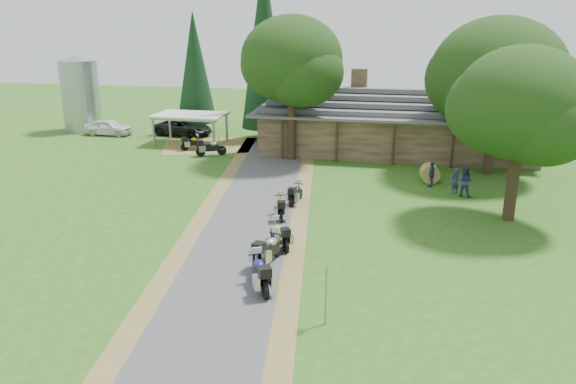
% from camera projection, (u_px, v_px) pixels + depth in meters
% --- Properties ---
extents(ground, '(120.00, 120.00, 0.00)m').
position_uv_depth(ground, '(227.00, 275.00, 22.73)').
color(ground, '#2B5618').
rests_on(ground, ground).
extents(driveway, '(51.95, 51.95, 0.00)m').
position_uv_depth(driveway, '(243.00, 238.00, 26.56)').
color(driveway, '#454547').
rests_on(driveway, ground).
extents(lodge, '(21.40, 9.40, 4.90)m').
position_uv_depth(lodge, '(396.00, 120.00, 43.24)').
color(lodge, '#4F3829').
rests_on(lodge, ground).
extents(silo, '(3.47, 3.47, 6.83)m').
position_uv_depth(silo, '(80.00, 93.00, 51.05)').
color(silo, gray).
rests_on(silo, ground).
extents(carport, '(5.71, 3.84, 2.46)m').
position_uv_depth(carport, '(191.00, 129.00, 46.13)').
color(carport, silver).
rests_on(carport, ground).
extents(car_white_sedan, '(2.28, 5.35, 1.78)m').
position_uv_depth(car_white_sedan, '(108.00, 125.00, 49.57)').
color(car_white_sedan, silver).
rests_on(car_white_sedan, ground).
extents(car_dark_suv, '(3.27, 5.89, 2.14)m').
position_uv_depth(car_dark_suv, '(183.00, 123.00, 49.38)').
color(car_dark_suv, black).
rests_on(car_dark_suv, ground).
extents(motorcycle_row_a, '(1.58, 2.21, 1.45)m').
position_uv_depth(motorcycle_row_a, '(260.00, 271.00, 21.42)').
color(motorcycle_row_a, navy).
rests_on(motorcycle_row_a, ground).
extents(motorcycle_row_b, '(1.25, 2.20, 1.43)m').
position_uv_depth(motorcycle_row_b, '(269.00, 248.00, 23.60)').
color(motorcycle_row_b, '#929499').
rests_on(motorcycle_row_b, ground).
extents(motorcycle_row_c, '(1.54, 1.92, 1.29)m').
position_uv_depth(motorcycle_row_c, '(279.00, 233.00, 25.43)').
color(motorcycle_row_c, gold).
rests_on(motorcycle_row_c, ground).
extents(motorcycle_row_d, '(1.08, 1.98, 1.29)m').
position_uv_depth(motorcycle_row_d, '(281.00, 206.00, 29.13)').
color(motorcycle_row_d, '#BB4609').
rests_on(motorcycle_row_d, ground).
extents(motorcycle_row_e, '(0.81, 1.84, 1.22)m').
position_uv_depth(motorcycle_row_e, '(296.00, 193.00, 31.43)').
color(motorcycle_row_e, black).
rests_on(motorcycle_row_e, ground).
extents(motorcycle_carport_a, '(1.53, 1.76, 1.21)m').
position_uv_depth(motorcycle_carport_a, '(192.00, 142.00, 44.26)').
color(motorcycle_carport_a, yellow).
rests_on(motorcycle_carport_a, ground).
extents(motorcycle_carport_b, '(2.11, 1.54, 1.40)m').
position_uv_depth(motorcycle_carport_b, '(211.00, 147.00, 42.19)').
color(motorcycle_carport_b, gray).
rests_on(motorcycle_carport_b, ground).
extents(person_a, '(0.65, 0.62, 1.87)m').
position_uv_depth(person_a, '(455.00, 178.00, 33.04)').
color(person_a, navy).
rests_on(person_a, ground).
extents(person_b, '(0.74, 0.64, 2.18)m').
position_uv_depth(person_b, '(465.00, 178.00, 32.46)').
color(person_b, navy).
rests_on(person_b, ground).
extents(person_c, '(0.51, 0.61, 1.86)m').
position_uv_depth(person_c, '(432.00, 172.00, 34.37)').
color(person_c, navy).
rests_on(person_c, ground).
extents(hay_bale, '(1.27, 1.18, 1.17)m').
position_uv_depth(hay_bale, '(430.00, 173.00, 35.43)').
color(hay_bale, olive).
rests_on(hay_bale, ground).
extents(sign_post, '(0.40, 0.07, 2.20)m').
position_uv_depth(sign_post, '(326.00, 295.00, 18.79)').
color(sign_post, gray).
rests_on(sign_post, ground).
extents(oak_lodge_left, '(7.15, 7.15, 11.65)m').
position_uv_depth(oak_lodge_left, '(292.00, 79.00, 39.57)').
color(oak_lodge_left, black).
rests_on(oak_lodge_left, ground).
extents(oak_lodge_right, '(8.55, 8.55, 10.57)m').
position_uv_depth(oak_lodge_right, '(496.00, 94.00, 36.04)').
color(oak_lodge_right, black).
rests_on(oak_lodge_right, ground).
extents(oak_driveway, '(6.58, 6.58, 9.72)m').
position_uv_depth(oak_driveway, '(519.00, 127.00, 27.59)').
color(oak_driveway, black).
rests_on(oak_driveway, ground).
extents(cedar_near, '(3.98, 3.98, 15.00)m').
position_uv_depth(cedar_near, '(264.00, 49.00, 45.99)').
color(cedar_near, black).
rests_on(cedar_near, ground).
extents(cedar_far, '(3.54, 3.54, 10.64)m').
position_uv_depth(cedar_far, '(195.00, 72.00, 49.79)').
color(cedar_far, black).
rests_on(cedar_far, ground).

